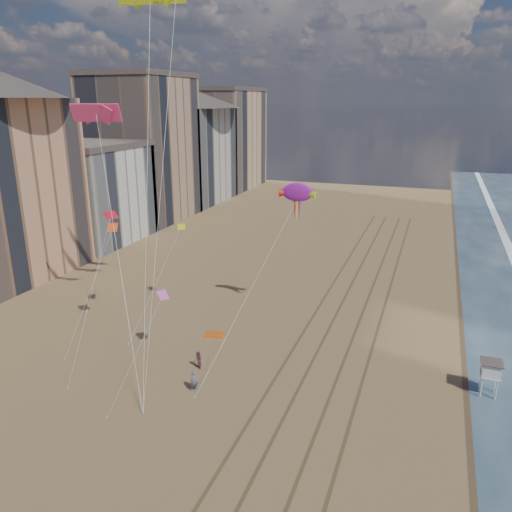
% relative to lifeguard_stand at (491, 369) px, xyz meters
% --- Properties ---
extents(wet_sand, '(260.00, 260.00, 0.00)m').
position_rel_lifeguard_stand_xyz_m(wet_sand, '(2.60, 15.68, -2.41)').
color(wet_sand, '#42301E').
rests_on(wet_sand, ground).
extents(tracks, '(7.68, 120.00, 0.01)m').
position_rel_lifeguard_stand_xyz_m(tracks, '(-13.85, 5.68, -2.40)').
color(tracks, brown).
rests_on(tracks, ground).
extents(buildings, '(34.72, 131.35, 29.00)m').
position_rel_lifeguard_stand_xyz_m(buildings, '(-62.13, 41.27, 11.14)').
color(buildings, '#C6B284').
rests_on(buildings, ground).
extents(lifeguard_stand, '(1.73, 1.73, 3.12)m').
position_rel_lifeguard_stand_xyz_m(lifeguard_stand, '(0.00, 0.00, 0.00)').
color(lifeguard_stand, silver).
rests_on(lifeguard_stand, ground).
extents(grounded_kite, '(2.12, 1.53, 0.22)m').
position_rel_lifeguard_stand_xyz_m(grounded_kite, '(-26.25, 2.21, -2.30)').
color(grounded_kite, '#DA5212').
rests_on(grounded_kite, ground).
extents(show_kite, '(3.86, 9.07, 22.41)m').
position_rel_lifeguard_stand_xyz_m(show_kite, '(-19.26, 8.40, 12.20)').
color(show_kite, '#931797').
rests_on(show_kite, ground).
extents(kite_flyer_a, '(0.81, 0.80, 1.89)m').
position_rel_lifeguard_stand_xyz_m(kite_flyer_a, '(-23.50, -7.89, -1.46)').
color(kite_flyer_a, '#515468').
rests_on(kite_flyer_a, ground).
extents(kite_flyer_b, '(1.06, 1.07, 1.75)m').
position_rel_lifeguard_stand_xyz_m(kite_flyer_b, '(-24.79, -4.47, -1.53)').
color(kite_flyer_b, brown).
rests_on(kite_flyer_b, ground).
extents(small_kites, '(10.10, 11.95, 7.60)m').
position_rel_lifeguard_stand_xyz_m(small_kites, '(-33.16, -0.13, 8.28)').
color(small_kites, '#FD4315').
rests_on(small_kites, ground).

